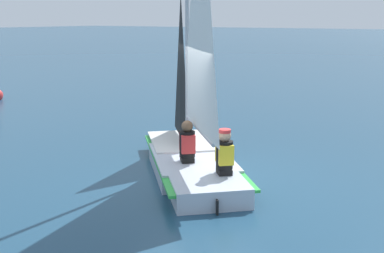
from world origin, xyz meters
TOP-DOWN VIEW (x-y plane):
  - ground_plane at (0.00, 0.00)m, footprint 260.00×260.00m
  - sailboat_main at (0.05, 0.04)m, footprint 3.99×3.91m
  - sailor_helm at (0.39, 0.15)m, footprint 0.43×0.42m
  - sailor_crew at (0.65, 1.10)m, footprint 0.43×0.42m

SIDE VIEW (x-z plane):
  - ground_plane at x=0.00m, z-range 0.00..0.00m
  - sailor_helm at x=0.39m, z-range 0.04..1.20m
  - sailor_crew at x=0.65m, z-range 0.05..1.21m
  - sailboat_main at x=0.05m, z-range -2.09..3.98m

